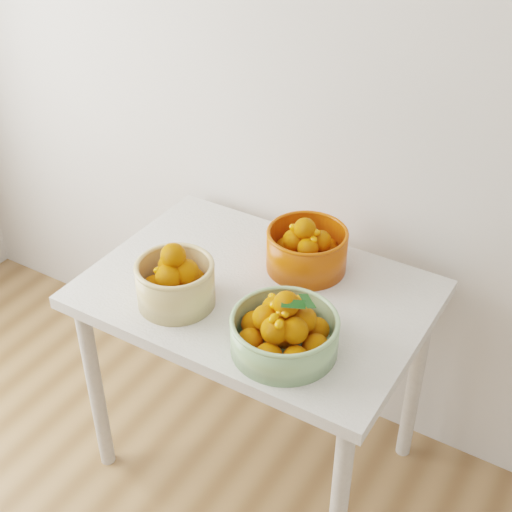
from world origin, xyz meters
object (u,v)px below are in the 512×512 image
object	(u,v)px
table	(256,314)
bowl_green	(284,331)
bowl_cream	(175,282)
bowl_orange	(307,249)

from	to	relation	value
table	bowl_green	xyz separation A→B (m)	(0.20, -0.19, 0.16)
table	bowl_cream	world-z (taller)	bowl_cream
bowl_green	bowl_orange	world-z (taller)	bowl_green
table	bowl_green	distance (m)	0.32
bowl_cream	bowl_orange	distance (m)	0.42
table	bowl_green	bearing A→B (deg)	-43.29
bowl_cream	bowl_orange	bearing A→B (deg)	55.32
table	bowl_cream	distance (m)	0.29
table	bowl_orange	xyz separation A→B (m)	(0.07, 0.17, 0.17)
table	bowl_green	size ratio (longest dim) A/B	3.09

